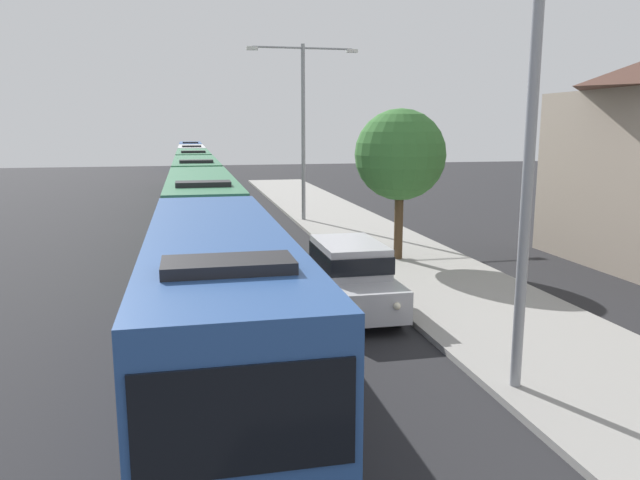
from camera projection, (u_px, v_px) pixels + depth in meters
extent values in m
cube|color=#284C8C|center=(219.00, 300.00, 11.58)|extent=(2.50, 11.06, 2.70)
cube|color=black|center=(284.00, 279.00, 11.78)|extent=(0.04, 10.18, 1.00)
cube|color=black|center=(149.00, 286.00, 11.25)|extent=(0.04, 10.18, 1.00)
cube|color=black|center=(246.00, 421.00, 6.19)|extent=(2.30, 0.04, 1.20)
cube|color=navy|center=(285.00, 335.00, 12.00)|extent=(0.03, 10.51, 0.36)
cube|color=black|center=(228.00, 265.00, 8.13)|extent=(1.75, 0.90, 0.16)
cylinder|color=black|center=(311.00, 441.00, 8.74)|extent=(0.28, 1.00, 1.00)
cylinder|color=black|center=(153.00, 459.00, 8.28)|extent=(0.28, 1.00, 1.00)
cylinder|color=black|center=(259.00, 310.00, 14.95)|extent=(0.28, 1.00, 1.00)
cylinder|color=black|center=(167.00, 316.00, 14.49)|extent=(0.28, 1.00, 1.00)
cube|color=#33724C|center=(202.00, 212.00, 23.42)|extent=(2.50, 12.30, 2.70)
cube|color=black|center=(235.00, 202.00, 23.63)|extent=(0.04, 11.32, 1.00)
cube|color=black|center=(167.00, 204.00, 23.10)|extent=(0.04, 11.32, 1.00)
cube|color=black|center=(207.00, 231.00, 17.44)|extent=(2.30, 0.04, 1.20)
cube|color=orange|center=(236.00, 232.00, 23.84)|extent=(0.03, 11.69, 0.36)
cube|color=black|center=(203.00, 184.00, 19.62)|extent=(1.75, 0.90, 0.16)
cylinder|color=black|center=(240.00, 263.00, 20.21)|extent=(0.28, 1.00, 1.00)
cylinder|color=black|center=(172.00, 266.00, 19.75)|extent=(0.28, 1.00, 1.00)
cylinder|color=black|center=(226.00, 228.00, 27.12)|extent=(0.28, 1.00, 1.00)
cylinder|color=black|center=(175.00, 230.00, 26.66)|extent=(0.28, 1.00, 1.00)
cube|color=#33724C|center=(196.00, 183.00, 35.75)|extent=(2.50, 11.37, 2.70)
cube|color=black|center=(218.00, 176.00, 35.96)|extent=(0.04, 10.46, 1.00)
cube|color=black|center=(174.00, 177.00, 35.42)|extent=(0.04, 10.46, 1.00)
cube|color=black|center=(198.00, 187.00, 30.22)|extent=(2.30, 0.04, 1.20)
cube|color=orange|center=(219.00, 196.00, 36.17)|extent=(0.03, 10.80, 0.36)
cube|color=black|center=(196.00, 161.00, 32.22)|extent=(1.75, 0.90, 0.16)
cylinder|color=black|center=(219.00, 210.00, 32.82)|extent=(0.28, 1.00, 1.00)
cylinder|color=black|center=(177.00, 211.00, 32.36)|extent=(0.28, 1.00, 1.00)
cylinder|color=black|center=(213.00, 197.00, 39.21)|extent=(0.28, 1.00, 1.00)
cylinder|color=black|center=(178.00, 197.00, 38.75)|extent=(0.28, 1.00, 1.00)
cube|color=#33724C|center=(193.00, 168.00, 48.10)|extent=(2.50, 11.74, 2.70)
cube|color=black|center=(210.00, 164.00, 48.30)|extent=(0.04, 10.81, 1.00)
cube|color=black|center=(177.00, 164.00, 47.77)|extent=(0.04, 10.81, 1.00)
cube|color=black|center=(194.00, 169.00, 42.39)|extent=(2.30, 0.04, 1.20)
cube|color=gold|center=(210.00, 178.00, 48.52)|extent=(0.03, 11.16, 0.36)
cube|color=black|center=(193.00, 152.00, 44.45)|extent=(1.75, 0.90, 0.16)
cylinder|color=black|center=(210.00, 188.00, 45.05)|extent=(0.28, 1.00, 1.00)
cylinder|color=black|center=(179.00, 188.00, 44.59)|extent=(0.28, 1.00, 1.00)
cylinder|color=black|center=(207.00, 180.00, 51.65)|extent=(0.28, 1.00, 1.00)
cylinder|color=black|center=(180.00, 180.00, 51.19)|extent=(0.28, 1.00, 1.00)
cube|color=silver|center=(192.00, 160.00, 60.48)|extent=(2.50, 12.07, 2.70)
cube|color=black|center=(205.00, 156.00, 60.68)|extent=(0.04, 11.10, 1.00)
cube|color=black|center=(179.00, 156.00, 60.15)|extent=(0.04, 11.10, 1.00)
cube|color=black|center=(192.00, 160.00, 54.61)|extent=(2.30, 0.04, 1.20)
cube|color=navy|center=(205.00, 168.00, 60.89)|extent=(0.03, 11.46, 0.36)
cube|color=black|center=(192.00, 146.00, 56.74)|extent=(1.75, 0.90, 0.16)
cylinder|color=black|center=(205.00, 174.00, 57.33)|extent=(0.28, 1.00, 1.00)
cylinder|color=black|center=(181.00, 175.00, 56.87)|extent=(0.28, 1.00, 1.00)
cylinder|color=black|center=(203.00, 169.00, 64.11)|extent=(0.28, 1.00, 1.00)
cylinder|color=black|center=(181.00, 170.00, 63.65)|extent=(0.28, 1.00, 1.00)
cube|color=#284C8C|center=(191.00, 154.00, 73.42)|extent=(2.50, 11.74, 2.70)
cube|color=black|center=(201.00, 151.00, 73.62)|extent=(0.04, 10.80, 1.00)
cube|color=black|center=(180.00, 151.00, 73.09)|extent=(0.04, 10.80, 1.00)
cube|color=black|center=(191.00, 153.00, 67.70)|extent=(2.30, 0.04, 1.20)
cube|color=navy|center=(202.00, 160.00, 73.83)|extent=(0.03, 11.16, 0.36)
cube|color=black|center=(190.00, 143.00, 69.77)|extent=(1.75, 0.90, 0.16)
cylinder|color=black|center=(201.00, 166.00, 70.37)|extent=(0.28, 1.00, 1.00)
cylinder|color=black|center=(182.00, 166.00, 69.91)|extent=(0.28, 1.00, 1.00)
cylinder|color=black|center=(200.00, 162.00, 76.97)|extent=(0.28, 1.00, 1.00)
cylinder|color=black|center=(182.00, 162.00, 76.51)|extent=(0.28, 1.00, 1.00)
cube|color=#B7B7BC|center=(350.00, 286.00, 16.43)|extent=(1.84, 4.60, 0.80)
cube|color=#B7B7BC|center=(349.00, 256.00, 16.43)|extent=(1.62, 2.67, 0.80)
cube|color=black|center=(349.00, 256.00, 16.43)|extent=(1.66, 2.76, 0.44)
sphere|color=#F9EFCC|center=(355.00, 309.00, 14.08)|extent=(0.18, 0.18, 0.18)
sphere|color=#F9EFCC|center=(397.00, 306.00, 14.29)|extent=(0.18, 0.18, 0.18)
cylinder|color=black|center=(333.00, 317.00, 14.96)|extent=(0.22, 0.70, 0.70)
cylinder|color=black|center=(397.00, 312.00, 15.30)|extent=(0.22, 0.70, 0.70)
cylinder|color=black|center=(310.00, 287.00, 17.70)|extent=(0.22, 0.70, 0.70)
cylinder|color=black|center=(364.00, 284.00, 18.04)|extent=(0.22, 0.70, 0.70)
cylinder|color=gray|center=(530.00, 149.00, 10.67)|extent=(0.20, 0.20, 8.83)
cylinder|color=gray|center=(303.00, 134.00, 31.17)|extent=(0.20, 0.20, 8.86)
cylinder|color=gray|center=(278.00, 47.00, 30.13)|extent=(2.54, 0.10, 0.10)
cube|color=silver|center=(252.00, 48.00, 29.88)|extent=(0.56, 0.28, 0.16)
cylinder|color=gray|center=(328.00, 49.00, 30.66)|extent=(2.54, 0.10, 0.10)
cube|color=silver|center=(352.00, 51.00, 30.94)|extent=(0.56, 0.28, 0.16)
cylinder|color=#4C3823|center=(399.00, 225.00, 22.28)|extent=(0.32, 0.32, 2.49)
sphere|color=#387033|center=(400.00, 155.00, 21.81)|extent=(3.27, 3.27, 3.27)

